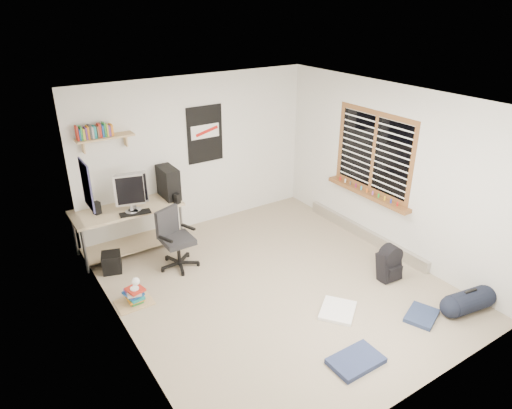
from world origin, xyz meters
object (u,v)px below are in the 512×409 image
office_chair (177,236)px  book_stack (133,293)px  duffel_bag (468,301)px  desk (129,229)px  backpack (389,266)px

office_chair → book_stack: 1.05m
office_chair → duffel_bag: 3.90m
duffel_bag → book_stack: duffel_bag is taller
desk → book_stack: desk is taller
desk → book_stack: size_ratio=3.77×
duffel_bag → backpack: bearing=114.3°
office_chair → backpack: office_chair is taller
office_chair → book_stack: (-0.86, -0.50, -0.34)m
duffel_bag → desk: bearing=138.0°
backpack → book_stack: bearing=160.2°
office_chair → duffel_bag: office_chair is taller
backpack → duffel_bag: (0.28, -1.04, -0.06)m
desk → duffel_bag: (2.99, -3.74, -0.22)m
desk → book_stack: 1.41m
office_chair → book_stack: bearing=-170.9°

